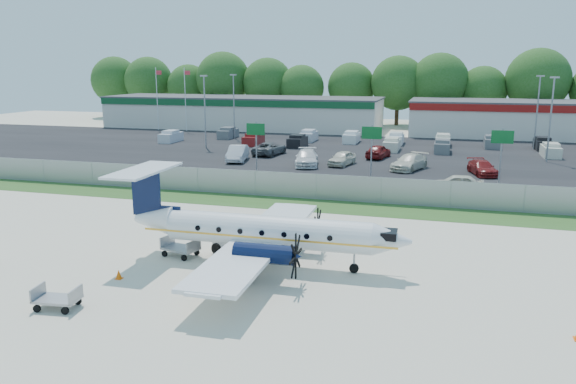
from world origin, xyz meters
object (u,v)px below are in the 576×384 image
(aircraft, at_px, (262,231))
(pushback_tug, at_px, (242,242))
(baggage_cart_far, at_px, (57,298))
(baggage_cart_near, at_px, (180,248))

(aircraft, height_order, pushback_tug, aircraft)
(aircraft, height_order, baggage_cart_far, aircraft)
(pushback_tug, xyz_separation_m, baggage_cart_near, (-3.11, -1.20, -0.22))
(pushback_tug, bearing_deg, baggage_cart_near, -158.95)
(aircraft, relative_size, pushback_tug, 4.92)
(aircraft, xyz_separation_m, baggage_cart_far, (-6.68, -7.56, -1.38))
(pushback_tug, bearing_deg, aircraft, -37.64)
(pushback_tug, distance_m, baggage_cart_near, 3.34)
(baggage_cart_near, relative_size, baggage_cart_far, 1.11)
(pushback_tug, distance_m, baggage_cart_far, 10.16)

